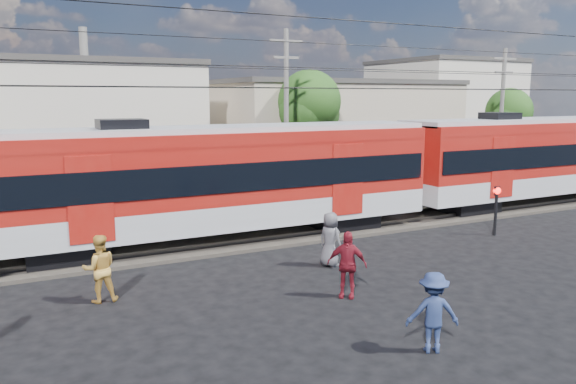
{
  "coord_description": "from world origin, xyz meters",
  "views": [
    {
      "loc": [
        -6.86,
        -10.56,
        5.2
      ],
      "look_at": [
        1.03,
        5.0,
        2.22
      ],
      "focal_mm": 35.0,
      "sensor_mm": 36.0,
      "label": 1
    }
  ],
  "objects_px": {
    "commuter_train": "(223,176)",
    "crossing_signal": "(496,201)",
    "car_silver": "(534,167)",
    "pedestrian_c": "(433,312)"
  },
  "relations": [
    {
      "from": "pedestrian_c",
      "to": "car_silver",
      "type": "height_order",
      "value": "pedestrian_c"
    },
    {
      "from": "pedestrian_c",
      "to": "crossing_signal",
      "type": "xyz_separation_m",
      "value": [
        8.76,
        6.54,
        0.46
      ]
    },
    {
      "from": "commuter_train",
      "to": "pedestrian_c",
      "type": "bearing_deg",
      "value": -85.91
    },
    {
      "from": "commuter_train",
      "to": "crossing_signal",
      "type": "relative_size",
      "value": 26.7
    },
    {
      "from": "commuter_train",
      "to": "crossing_signal",
      "type": "height_order",
      "value": "commuter_train"
    },
    {
      "from": "pedestrian_c",
      "to": "crossing_signal",
      "type": "relative_size",
      "value": 0.9
    },
    {
      "from": "car_silver",
      "to": "crossing_signal",
      "type": "bearing_deg",
      "value": 114.32
    },
    {
      "from": "commuter_train",
      "to": "pedestrian_c",
      "type": "height_order",
      "value": "commuter_train"
    },
    {
      "from": "crossing_signal",
      "to": "pedestrian_c",
      "type": "bearing_deg",
      "value": -143.27
    },
    {
      "from": "car_silver",
      "to": "crossing_signal",
      "type": "distance_m",
      "value": 16.73
    }
  ]
}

